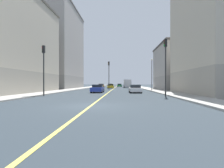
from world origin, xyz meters
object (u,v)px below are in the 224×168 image
Objects in this scene: traffic_light_median_far at (109,72)px; car_yellow at (111,86)px; building_left_mid at (180,67)px; traffic_light_right_near at (44,64)px; building_right_midblock at (59,49)px; car_maroon at (126,85)px; car_white at (135,89)px; traffic_light_left_near at (165,60)px; car_blue at (98,89)px; car_black at (110,86)px; box_truck at (127,83)px; building_left_near at (223,26)px; car_green at (120,85)px; street_lamp_left_near at (152,71)px; building_right_corner at (8,44)px; car_orange at (101,86)px.

traffic_light_median_far is 1.64× the size of car_yellow.
building_left_mid is 3.74× the size of car_yellow.
car_yellow is (6.42, 33.18, -3.37)m from traffic_light_right_near.
building_left_mid is 0.64× the size of building_right_midblock.
car_white is (-0.01, -49.51, 0.00)m from car_maroon.
traffic_light_left_near is 9.27m from car_white.
traffic_light_left_near is (-8.62, -21.68, -0.94)m from building_left_mid.
car_maroon is at bearing 82.77° from car_blue.
building_left_mid is 25.20m from car_black.
car_black is at bearing 30.51° from building_right_midblock.
car_yellow is at bearing -122.04° from box_truck.
building_left_near is at bearing 23.11° from traffic_light_left_near.
building_left_mid reaches higher than car_blue.
car_blue is (-17.84, 4.51, -8.74)m from building_left_near.
car_blue reaches higher than car_yellow.
building_left_mid reaches higher than car_white.
street_lamp_left_near is at bearing -79.49° from car_green.
traffic_light_median_far is at bearing 84.47° from car_blue.
car_blue is at bearing 6.89° from building_right_corner.
building_left_mid is (0.00, 18.00, -4.07)m from building_left_near.
building_left_near is 20.37m from car_blue.
car_green is 19.80m from car_yellow.
building_right_midblock is 35.53m from car_maroon.
car_yellow is at bearing 88.20° from car_blue.
building_left_mid is at bearing -44.97° from car_black.
traffic_light_median_far is 1.54× the size of car_white.
building_right_corner is at bearing -173.11° from car_blue.
box_truck reaches higher than car_orange.
building_right_midblock is 5.76× the size of car_maroon.
building_right_corner is 4.77× the size of car_maroon.
car_maroon is (2.91, 4.65, 0.00)m from car_green.
building_left_mid reaches higher than box_truck.
traffic_light_median_far is at bearing 155.52° from street_lamp_left_near.
street_lamp_left_near is 13.14m from car_blue.
street_lamp_left_near is (-7.60, 11.98, -5.27)m from building_left_near.
car_orange is (11.59, 7.67, -11.03)m from building_right_midblock.
car_green is at bearing 114.97° from building_left_mid.
building_left_near is 51.97m from car_green.
car_yellow is (-0.34, 13.37, -3.56)m from traffic_light_median_far.
building_right_corner is at bearing -159.42° from street_lamp_left_near.
traffic_light_right_near is (-14.86, 0.00, -0.35)m from traffic_light_left_near.
car_orange is at bearing 123.83° from car_yellow.
traffic_light_median_far is 13.84m from car_yellow.
car_blue reaches higher than car_white.
car_blue is (5.64, 8.19, -3.37)m from traffic_light_right_near.
car_blue is at bearing -143.89° from street_lamp_left_near.
building_left_mid is 35.58m from building_right_corner.
building_left_mid is 3.48× the size of car_black.
traffic_light_left_near is 1.69× the size of car_maroon.
building_right_midblock is 5.11× the size of car_green.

